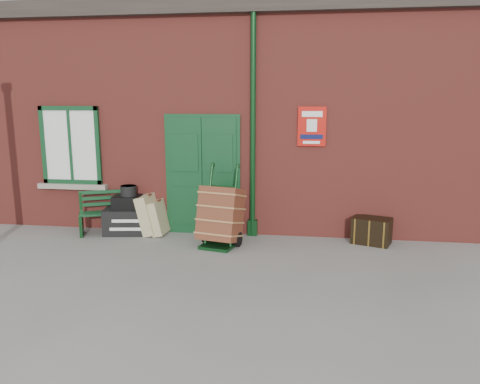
% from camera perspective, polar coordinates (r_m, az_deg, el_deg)
% --- Properties ---
extents(ground, '(80.00, 80.00, 0.00)m').
position_cam_1_polar(ground, '(7.64, -4.65, -8.15)').
color(ground, gray).
rests_on(ground, ground).
extents(station_building, '(10.30, 4.30, 4.36)m').
position_cam_1_polar(station_building, '(10.63, -0.64, 9.32)').
color(station_building, brown).
rests_on(station_building, ground).
extents(bench, '(1.41, 0.91, 0.84)m').
position_cam_1_polar(bench, '(9.31, -14.84, -2.20)').
color(bench, '#103C1E').
rests_on(bench, ground).
extents(houdini_trunk, '(1.05, 0.69, 0.49)m').
position_cam_1_polar(houdini_trunk, '(9.19, -13.16, -3.44)').
color(houdini_trunk, black).
rests_on(houdini_trunk, ground).
extents(strongbox, '(0.59, 0.47, 0.24)m').
position_cam_1_polar(strongbox, '(9.12, -13.56, -1.20)').
color(strongbox, black).
rests_on(strongbox, houdini_trunk).
extents(hatbox, '(0.34, 0.34, 0.20)m').
position_cam_1_polar(hatbox, '(9.07, -13.44, 0.15)').
color(hatbox, black).
rests_on(hatbox, strongbox).
extents(suitcase_back, '(0.41, 0.55, 0.77)m').
position_cam_1_polar(suitcase_back, '(9.03, -11.04, -2.70)').
color(suitcase_back, tan).
rests_on(suitcase_back, ground).
extents(suitcase_front, '(0.36, 0.50, 0.66)m').
position_cam_1_polar(suitcase_front, '(8.99, -9.94, -3.08)').
color(suitcase_front, tan).
rests_on(suitcase_front, ground).
extents(porter_trolley, '(0.82, 0.87, 1.40)m').
position_cam_1_polar(porter_trolley, '(8.15, -2.39, -2.88)').
color(porter_trolley, black).
rests_on(porter_trolley, ground).
extents(dark_trunk, '(0.75, 0.62, 0.47)m').
position_cam_1_polar(dark_trunk, '(8.66, 15.76, -4.55)').
color(dark_trunk, black).
rests_on(dark_trunk, ground).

